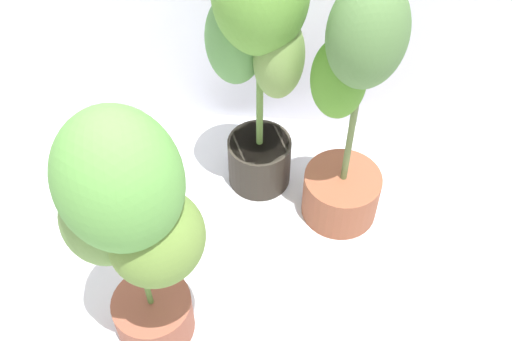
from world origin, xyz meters
TOP-DOWN VIEW (x-y plane):
  - ground_plane at (0.00, 0.00)m, footprint 8.00×8.00m
  - potted_plant_back_center at (0.02, 0.52)m, footprint 0.40×0.40m
  - potted_plant_back_right at (0.32, 0.39)m, footprint 0.33×0.33m
  - potted_plant_front_left at (-0.26, -0.13)m, footprint 0.47×0.44m

SIDE VIEW (x-z plane):
  - ground_plane at x=0.00m, z-range 0.00..0.00m
  - potted_plant_back_right at x=0.32m, z-range 0.03..1.00m
  - potted_plant_front_left at x=-0.26m, z-range 0.11..1.05m
  - potted_plant_back_center at x=0.02m, z-range 0.12..1.15m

